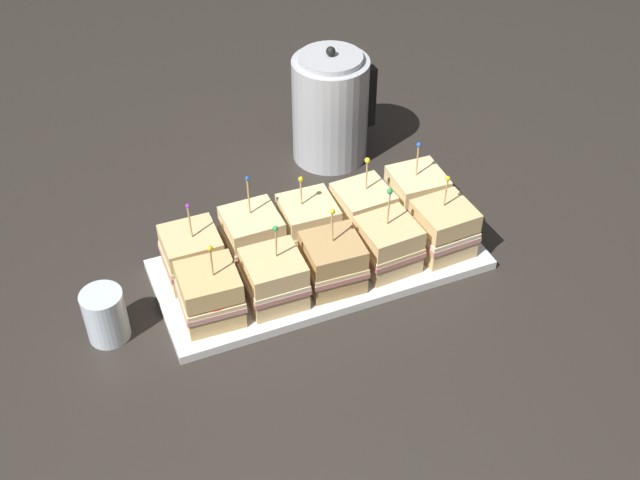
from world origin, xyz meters
The scene contains 14 objects.
ground_plane centered at (0.00, 0.00, 0.00)m, with size 6.00×6.00×0.00m, color #2D2823.
serving_platter centered at (0.00, 0.00, 0.01)m, with size 0.61×0.26×0.02m.
sandwich_front_far_left centered at (-0.23, -0.06, 0.07)m, with size 0.11×0.11×0.17m.
sandwich_front_left centered at (-0.11, -0.06, 0.07)m, with size 0.11×0.11×0.16m.
sandwich_front_center centered at (0.00, -0.06, 0.07)m, with size 0.11×0.11×0.17m.
sandwich_front_right centered at (0.11, -0.05, 0.07)m, with size 0.11×0.11×0.18m.
sandwich_front_far_right centered at (0.23, -0.06, 0.07)m, with size 0.11×0.11×0.17m.
sandwich_back_far_left centered at (-0.23, 0.06, 0.07)m, with size 0.10×0.10×0.17m.
sandwich_back_left centered at (-0.11, 0.06, 0.07)m, with size 0.10×0.11×0.18m.
sandwich_back_center centered at (0.00, 0.06, 0.07)m, with size 0.11×0.11×0.16m.
sandwich_back_right centered at (0.11, 0.05, 0.07)m, with size 0.11×0.11×0.17m.
sandwich_back_far_right centered at (0.23, 0.05, 0.07)m, with size 0.11×0.11×0.18m.
kettle_steel centered at (0.16, 0.34, 0.12)m, with size 0.19×0.16×0.27m.
drinking_glass centered at (-0.40, -0.02, 0.05)m, with size 0.07×0.07×0.10m.
Camera 1 is at (-0.43, -1.02, 1.04)m, focal length 45.00 mm.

